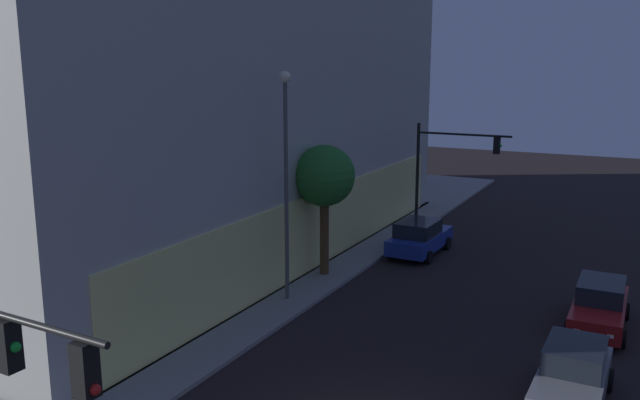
# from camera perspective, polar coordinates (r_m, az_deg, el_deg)

# --- Properties ---
(modern_building) EXTENTS (31.66, 24.14, 16.08)m
(modern_building) POSITION_cam_1_polar(r_m,az_deg,el_deg) (36.82, -16.71, 9.01)
(modern_building) COLOR #4C4C51
(modern_building) RESTS_ON ground
(traffic_light_far_corner) EXTENTS (0.32, 5.26, 5.98)m
(traffic_light_far_corner) POSITION_cam_1_polar(r_m,az_deg,el_deg) (37.32, 10.93, 3.45)
(traffic_light_far_corner) COLOR black
(traffic_light_far_corner) RESTS_ON sidewalk_corner
(street_lamp_sidewalk) EXTENTS (0.44, 0.44, 8.96)m
(street_lamp_sidewalk) POSITION_cam_1_polar(r_m,az_deg,el_deg) (25.40, -2.96, 3.34)
(street_lamp_sidewalk) COLOR #515151
(street_lamp_sidewalk) RESTS_ON sidewalk_corner
(sidewalk_tree) EXTENTS (2.69, 2.69, 5.80)m
(sidewalk_tree) POSITION_cam_1_polar(r_m,az_deg,el_deg) (28.71, 0.39, 1.98)
(sidewalk_tree) COLOR #4D331E
(sidewalk_tree) RESTS_ON sidewalk_corner
(car_grey) EXTENTS (4.41, 2.03, 1.68)m
(car_grey) POSITION_cam_1_polar(r_m,az_deg,el_deg) (20.32, 20.99, -13.91)
(car_grey) COLOR slate
(car_grey) RESTS_ON ground
(car_red) EXTENTS (4.60, 1.99, 1.69)m
(car_red) POSITION_cam_1_polar(r_m,az_deg,el_deg) (26.05, 23.00, -8.37)
(car_red) COLOR maroon
(car_red) RESTS_ON ground
(car_blue) EXTENTS (4.67, 2.28, 1.76)m
(car_blue) POSITION_cam_1_polar(r_m,az_deg,el_deg) (33.37, 8.58, -3.18)
(car_blue) COLOR navy
(car_blue) RESTS_ON ground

